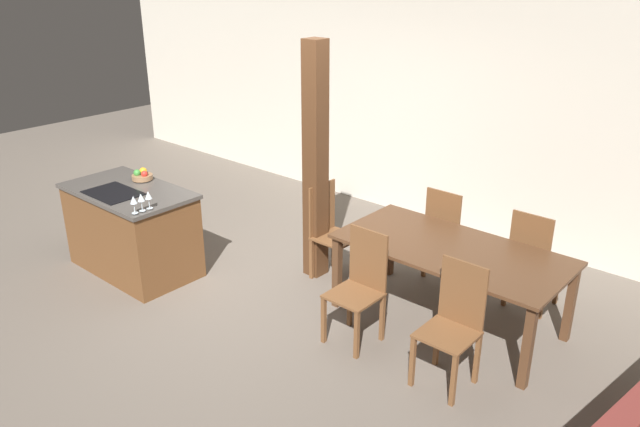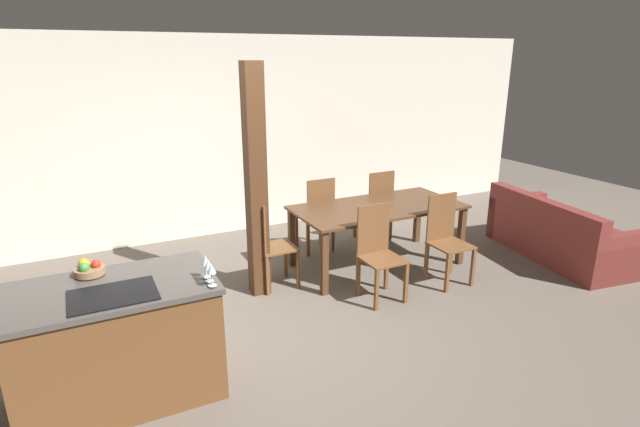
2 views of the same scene
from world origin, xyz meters
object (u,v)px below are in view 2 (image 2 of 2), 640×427
Objects in this scene: dining_chair_head_end at (269,243)px; wine_glass_middle at (208,265)px; dining_table at (378,213)px; dining_chair_far_left at (317,214)px; wine_glass_far at (205,261)px; dining_chair_near_right at (446,238)px; timber_post at (256,184)px; fruit_bowl at (89,269)px; wine_glass_near at (211,269)px; couch at (559,236)px; dining_chair_near_left at (378,251)px; kitchen_island at (119,342)px; dining_chair_far_right at (376,205)px.

wine_glass_middle is at bearing 145.85° from dining_chair_head_end.
dining_chair_far_left reaches higher than dining_table.
dining_chair_far_left and dining_chair_head_end have the same top height.
dining_chair_near_right is at bearing 13.83° from wine_glass_far.
fruit_bowl is at bearing -150.47° from timber_post.
wine_glass_far is 0.08× the size of dining_table.
wine_glass_near reaches higher than dining_chair_head_end.
fruit_bowl reaches higher than dining_chair_head_end.
timber_post is at bearing 86.48° from couch.
wine_glass_middle reaches higher than dining_chair_far_left.
dining_chair_near_left is 0.51× the size of couch.
timber_post is (-3.70, 0.74, 0.92)m from couch.
timber_post reaches higher than dining_table.
kitchen_island is at bearing -65.08° from fruit_bowl.
wine_glass_far is at bearing 90.00° from wine_glass_middle.
dining_chair_near_left is 1.00× the size of dining_chair_head_end.
dining_chair_far_right is at bearing 21.51° from timber_post.
wine_glass_far is at bearing 36.89° from dining_chair_far_right.
dining_chair_far_left is at bearing 67.95° from couch.
dining_table is 2.02× the size of dining_chair_near_left.
wine_glass_middle is 0.07× the size of timber_post.
dining_chair_near_right is 0.51× the size of couch.
fruit_bowl is 0.22× the size of dining_chair_head_end.
dining_chair_head_end is (-0.92, -0.71, 0.00)m from dining_chair_far_left.
dining_table is 2.02× the size of dining_chair_near_right.
wine_glass_near is 0.17× the size of dining_chair_far_left.
kitchen_island is 1.43× the size of dining_chair_far_left.
dining_chair_near_left is at bearing 95.86° from couch.
dining_chair_near_left is at bearing 5.61° from fruit_bowl.
fruit_bowl reaches higher than dining_chair_far_right.
dining_chair_near_left is 1.17m from dining_chair_head_end.
dining_chair_near_right is (3.45, 0.53, 0.06)m from kitchen_island.
dining_chair_far_left is at bearing 47.63° from wine_glass_far.
wine_glass_near is 1.93m from dining_chair_head_end.
dining_table is 0.85m from dining_chair_near_right.
dining_chair_near_left and dining_chair_far_right have the same top height.
wine_glass_far is 2.91m from dining_chair_far_left.
fruit_bowl is (-0.12, 0.26, 0.50)m from kitchen_island.
dining_table is 0.85m from dining_chair_far_left.
dining_chair_far_right is 0.51× the size of couch.
kitchen_island is at bearing 127.11° from dining_chair_head_end.
kitchen_island is 2.61m from dining_chair_near_left.
dining_chair_near_right is 0.41× the size of timber_post.
dining_chair_near_left is (1.93, 0.69, -0.52)m from wine_glass_far.
wine_glass_far is (0.63, -0.17, 0.58)m from kitchen_island.
couch is at bearing -2.90° from dining_chair_near_right.
dining_chair_far_right is at bearing -180.00° from dining_chair_far_left.
wine_glass_far is 2.95m from dining_chair_near_right.
wine_glass_near is at bearing 107.27° from couch.
kitchen_island is 0.87m from wine_glass_far.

